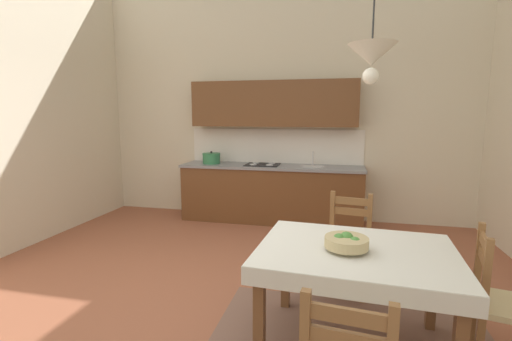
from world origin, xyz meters
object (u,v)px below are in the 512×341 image
(dining_chair_window_side, at_px, (503,304))
(pendant_lamp, at_px, (372,56))
(dining_table, at_px, (355,265))
(kitchen_cabinetry, at_px, (271,168))
(fruit_bowl, at_px, (346,242))
(dining_chair_kitchen_side, at_px, (348,245))

(dining_chair_window_side, relative_size, pendant_lamp, 1.16)
(dining_chair_window_side, bearing_deg, dining_table, -178.09)
(kitchen_cabinetry, relative_size, dining_table, 2.00)
(kitchen_cabinetry, xyz_separation_m, dining_chair_window_side, (2.12, -2.98, -0.41))
(dining_table, height_order, fruit_bowl, fruit_bowl)
(dining_table, height_order, pendant_lamp, pendant_lamp)
(kitchen_cabinetry, height_order, fruit_bowl, kitchen_cabinetry)
(dining_table, relative_size, fruit_bowl, 4.73)
(dining_table, relative_size, dining_chair_kitchen_side, 1.53)
(kitchen_cabinetry, xyz_separation_m, fruit_bowl, (1.10, -3.06, -0.04))
(dining_chair_window_side, bearing_deg, fruit_bowl, -175.61)
(kitchen_cabinetry, bearing_deg, dining_chair_kitchen_side, -61.51)
(dining_table, xyz_separation_m, pendant_lamp, (0.05, 0.06, 1.43))
(fruit_bowl, relative_size, pendant_lamp, 0.37)
(kitchen_cabinetry, bearing_deg, pendant_lamp, -67.74)
(dining_chair_kitchen_side, relative_size, fruit_bowl, 3.10)
(dining_table, distance_m, pendant_lamp, 1.44)
(dining_table, bearing_deg, dining_chair_window_side, 1.91)
(dining_table, bearing_deg, dining_chair_kitchen_side, 91.65)
(kitchen_cabinetry, height_order, dining_chair_window_side, kitchen_cabinetry)
(dining_chair_kitchen_side, distance_m, pendant_lamp, 1.84)
(dining_table, distance_m, dining_chair_kitchen_side, 0.94)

